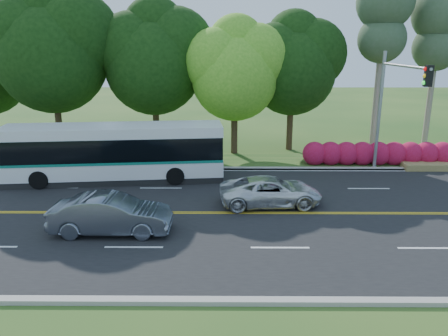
{
  "coord_description": "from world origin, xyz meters",
  "views": [
    {
      "loc": [
        -2.5,
        -18.42,
        7.36
      ],
      "look_at": [
        -2.64,
        2.0,
        1.56
      ],
      "focal_mm": 35.0,
      "sensor_mm": 36.0,
      "label": 1
    }
  ],
  "objects_px": {
    "sedan": "(111,214)",
    "suv": "(271,191)",
    "traffic_signal": "(393,96)",
    "transit_bus": "(114,153)"
  },
  "relations": [
    {
      "from": "sedan",
      "to": "suv",
      "type": "distance_m",
      "value": 7.45
    },
    {
      "from": "traffic_signal",
      "to": "transit_bus",
      "type": "height_order",
      "value": "traffic_signal"
    },
    {
      "from": "transit_bus",
      "to": "sedan",
      "type": "bearing_deg",
      "value": -83.3
    },
    {
      "from": "sedan",
      "to": "suv",
      "type": "height_order",
      "value": "sedan"
    },
    {
      "from": "traffic_signal",
      "to": "suv",
      "type": "height_order",
      "value": "traffic_signal"
    },
    {
      "from": "transit_bus",
      "to": "suv",
      "type": "xyz_separation_m",
      "value": [
        8.3,
        -3.82,
        -0.87
      ]
    },
    {
      "from": "sedan",
      "to": "suv",
      "type": "bearing_deg",
      "value": -64.15
    },
    {
      "from": "traffic_signal",
      "to": "suv",
      "type": "bearing_deg",
      "value": -148.0
    },
    {
      "from": "transit_bus",
      "to": "sedan",
      "type": "distance_m",
      "value": 7.28
    },
    {
      "from": "traffic_signal",
      "to": "suv",
      "type": "distance_m",
      "value": 9.09
    }
  ]
}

